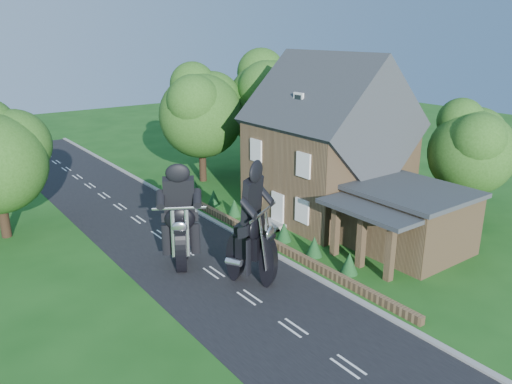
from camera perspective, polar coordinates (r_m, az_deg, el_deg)
ground at (r=22.78m, az=-0.77°, el=-11.97°), size 120.00×120.00×0.00m
road at (r=22.77m, az=-0.77°, el=-11.95°), size 7.00×80.00×0.02m
kerb at (r=24.80m, az=6.18°, el=-9.28°), size 0.30×80.00×0.12m
garden_wall at (r=28.59m, az=0.37°, el=-5.04°), size 0.30×22.00×0.40m
house at (r=31.92m, az=8.25°, el=5.06°), size 9.54×8.64×10.24m
annex at (r=27.95m, az=16.89°, el=-2.94°), size 7.05×5.94×3.44m
tree_annex_side at (r=33.54m, az=23.66°, el=4.96°), size 5.64×5.20×7.48m
tree_house_right at (r=37.94m, az=12.24°, el=8.18°), size 6.51×6.00×8.40m
tree_behind_house at (r=41.50m, az=2.10°, el=10.83°), size 7.81×7.20×10.08m
tree_behind_left at (r=38.97m, az=-5.86°, el=9.55°), size 6.94×6.40×9.16m
tree_far_road at (r=31.20m, az=-27.15°, el=3.89°), size 6.08×5.60×7.84m
shrub_a at (r=25.01m, az=10.60°, el=-8.00°), size 0.90×0.90×1.10m
shrub_b at (r=26.59m, az=6.67°, el=-6.17°), size 0.90×0.90×1.10m
shrub_c at (r=28.30m, az=3.21°, el=-4.54°), size 0.90×0.90×1.10m
shrub_d at (r=32.04m, az=-2.49°, el=-1.79°), size 0.90×0.90×1.10m
shrub_e at (r=34.03m, az=-4.86°, el=-0.65°), size 0.90×0.90×1.10m
shrub_f at (r=36.08m, az=-6.95°, el=0.37°), size 0.90×0.90×1.10m
motorcycle_lead at (r=23.64m, az=-0.46°, el=-8.34°), size 1.37×1.91×1.79m
motorcycle_follow at (r=25.50m, az=-8.48°, el=-6.71°), size 1.25×1.72×1.62m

